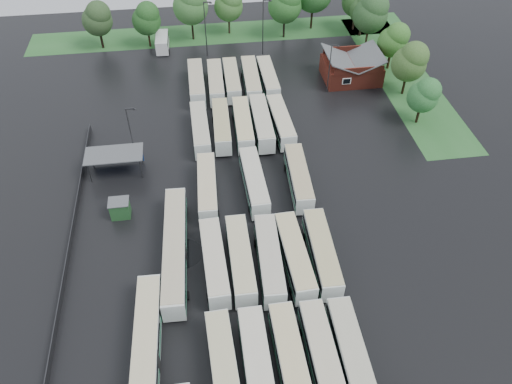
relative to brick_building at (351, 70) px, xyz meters
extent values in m
plane|color=black|center=(-24.00, -42.77, -1.87)|extent=(160.00, 160.00, 0.00)
cube|color=maroon|center=(0.00, 0.03, -0.17)|extent=(10.00, 8.00, 3.40)
cube|color=#4C4F51|center=(-2.50, 0.03, 2.43)|extent=(5.07, 8.60, 2.19)
cube|color=#4C4F51|center=(2.50, 0.03, 2.43)|extent=(5.07, 8.60, 2.19)
cube|color=maroon|center=(0.00, -3.97, 2.03)|extent=(9.00, 0.20, 1.20)
cube|color=silver|center=(-2.00, -4.02, 0.13)|extent=(1.60, 0.12, 1.20)
cylinder|color=#2D2D30|center=(-44.80, -22.77, -0.17)|extent=(0.16, 0.16, 3.40)
cylinder|color=#2D2D30|center=(-37.60, -22.77, -0.17)|extent=(0.16, 0.16, 3.40)
cylinder|color=#2D2D30|center=(-44.80, -19.57, -0.17)|extent=(0.16, 0.16, 3.40)
cylinder|color=#2D2D30|center=(-37.60, -19.57, -0.17)|extent=(0.16, 0.16, 3.40)
cube|color=#4C4F51|center=(-41.20, -21.17, 1.63)|extent=(8.20, 4.20, 0.15)
cube|color=navy|center=(-41.20, -19.27, -0.27)|extent=(7.60, 0.08, 2.60)
cube|color=#1E4D23|center=(-40.20, -30.17, -0.62)|extent=(2.50, 2.00, 2.50)
cube|color=#4C4F51|center=(-40.20, -30.17, 0.69)|extent=(2.70, 2.20, 0.12)
cube|color=#296029|center=(-22.00, 22.03, -1.86)|extent=(80.00, 10.00, 0.01)
cube|color=#296029|center=(10.00, 0.03, -1.86)|extent=(10.00, 50.00, 0.01)
cube|color=#2D2D30|center=(-46.20, -34.77, -1.27)|extent=(0.10, 50.00, 1.20)
cube|color=silver|center=(-28.57, -54.85, -0.06)|extent=(2.95, 11.96, 2.72)
cube|color=black|center=(-28.57, -54.85, 0.48)|extent=(2.99, 11.49, 0.87)
cube|color=#165E3F|center=(-28.57, -54.85, -0.66)|extent=(2.99, 11.73, 0.60)
cube|color=#C2BB8C|center=(-28.57, -54.85, 1.35)|extent=(2.84, 11.60, 0.12)
cylinder|color=black|center=(-28.57, -51.05, -1.42)|extent=(2.52, 0.95, 0.95)
cube|color=silver|center=(-25.28, -55.25, 0.02)|extent=(2.62, 12.39, 2.84)
cube|color=black|center=(-25.28, -55.25, 0.58)|extent=(2.68, 11.89, 0.91)
cube|color=#1D6543|center=(-25.28, -55.25, -0.61)|extent=(2.67, 12.14, 0.62)
cube|color=beige|center=(-25.28, -55.25, 1.49)|extent=(2.51, 12.01, 0.12)
cylinder|color=black|center=(-25.28, -51.28, -1.40)|extent=(2.63, 0.99, 0.99)
cube|color=silver|center=(-21.88, -55.08, -0.01)|extent=(2.68, 12.24, 2.80)
cube|color=black|center=(-21.88, -55.08, 0.55)|extent=(2.74, 11.76, 0.90)
cube|color=#175C3D|center=(-21.88, -55.08, -0.62)|extent=(2.73, 12.00, 0.62)
cube|color=#CEBD89|center=(-21.88, -55.08, 1.44)|extent=(2.57, 11.88, 0.12)
cylinder|color=black|center=(-21.88, -51.17, -1.41)|extent=(2.60, 0.98, 0.98)
cube|color=silver|center=(-18.65, -55.15, -0.02)|extent=(2.54, 12.14, 2.78)
cube|color=black|center=(-18.65, -55.15, 0.54)|extent=(2.60, 11.65, 0.89)
cube|color=#1C6547|center=(-18.65, -55.15, -0.63)|extent=(2.59, 11.90, 0.61)
cube|color=#C1B798|center=(-18.65, -55.15, 1.42)|extent=(2.44, 11.77, 0.12)
cylinder|color=black|center=(-18.65, -51.27, -1.41)|extent=(2.58, 0.97, 0.97)
cube|color=silver|center=(-15.70, -55.21, -0.03)|extent=(2.73, 12.13, 2.77)
cube|color=black|center=(-15.70, -55.21, 0.53)|extent=(2.78, 11.65, 0.89)
cube|color=#1A5E3D|center=(-15.70, -55.21, -0.64)|extent=(2.77, 11.89, 0.61)
cube|color=#B3AF95|center=(-15.70, -55.21, 1.41)|extent=(2.62, 11.77, 0.12)
cylinder|color=black|center=(-15.70, -51.34, -1.41)|extent=(2.57, 0.97, 0.97)
cube|color=silver|center=(-28.46, -41.36, -0.05)|extent=(2.86, 12.00, 2.73)
cube|color=black|center=(-28.46, -41.36, 0.49)|extent=(2.90, 11.52, 0.87)
cube|color=#0E553B|center=(-28.46, -41.36, -0.65)|extent=(2.90, 11.76, 0.60)
cube|color=beige|center=(-28.46, -41.36, 1.36)|extent=(2.75, 11.64, 0.12)
cylinder|color=black|center=(-28.46, -45.18, -1.42)|extent=(2.53, 0.95, 0.95)
cylinder|color=black|center=(-28.46, -37.55, -1.42)|extent=(2.53, 0.95, 0.95)
cube|color=silver|center=(-25.34, -41.41, -0.02)|extent=(2.58, 12.14, 2.78)
cube|color=black|center=(-25.34, -41.41, 0.53)|extent=(2.64, 11.65, 0.89)
cube|color=#145E3F|center=(-25.34, -41.41, -0.63)|extent=(2.63, 11.89, 0.61)
cube|color=#C5BB8F|center=(-25.34, -41.41, 1.42)|extent=(2.48, 11.77, 0.12)
cylinder|color=black|center=(-25.34, -45.29, -1.41)|extent=(2.58, 0.97, 0.97)
cylinder|color=black|center=(-25.34, -37.53, -1.41)|extent=(2.58, 0.97, 0.97)
cube|color=silver|center=(-21.95, -41.91, 0.00)|extent=(3.12, 12.37, 2.81)
cube|color=black|center=(-21.95, -41.91, 0.56)|extent=(3.16, 11.88, 0.90)
cube|color=#1E563C|center=(-21.95, -41.91, -0.62)|extent=(3.16, 12.12, 0.62)
cube|color=#B7B09B|center=(-21.95, -41.91, 1.45)|extent=(3.00, 11.99, 0.12)
cylinder|color=black|center=(-21.95, -45.84, -1.41)|extent=(2.61, 0.98, 0.98)
cylinder|color=black|center=(-21.95, -37.99, -1.41)|extent=(2.61, 0.98, 0.98)
cube|color=silver|center=(-18.88, -41.85, -0.01)|extent=(2.94, 12.26, 2.79)
cube|color=black|center=(-18.88, -41.85, 0.54)|extent=(2.98, 11.77, 0.89)
cube|color=#245B46|center=(-18.88, -41.85, -0.63)|extent=(2.98, 12.02, 0.61)
cube|color=#C8BA85|center=(-18.88, -41.85, 1.43)|extent=(2.82, 11.89, 0.12)
cylinder|color=black|center=(-18.88, -45.75, -1.41)|extent=(2.59, 0.97, 0.97)
cylinder|color=black|center=(-18.88, -37.95, -1.41)|extent=(2.59, 0.97, 0.97)
cube|color=silver|center=(-15.53, -41.77, -0.01)|extent=(2.93, 12.30, 2.80)
cube|color=black|center=(-15.53, -41.77, 0.55)|extent=(2.98, 11.81, 0.90)
cube|color=#105737|center=(-15.53, -41.77, -0.62)|extent=(2.97, 12.06, 0.62)
cube|color=tan|center=(-15.53, -41.77, 1.45)|extent=(2.82, 11.93, 0.12)
cylinder|color=black|center=(-15.53, -45.69, -1.41)|extent=(2.60, 0.98, 0.98)
cylinder|color=black|center=(-15.53, -37.86, -1.41)|extent=(2.60, 0.98, 0.98)
cube|color=silver|center=(-28.42, -28.21, -0.06)|extent=(2.94, 11.96, 2.72)
cube|color=black|center=(-28.42, -28.21, 0.48)|extent=(2.98, 11.49, 0.87)
cube|color=#1D6743|center=(-28.42, -28.21, -0.66)|extent=(2.98, 11.72, 0.60)
cube|color=beige|center=(-28.42, -28.21, 1.35)|extent=(2.82, 11.60, 0.12)
cylinder|color=black|center=(-28.42, -32.01, -1.42)|extent=(2.52, 0.95, 0.95)
cylinder|color=black|center=(-28.42, -24.41, -1.42)|extent=(2.52, 0.95, 0.95)
cube|color=silver|center=(-21.89, -27.97, -0.01)|extent=(2.83, 12.24, 2.79)
cube|color=black|center=(-21.89, -27.97, 0.54)|extent=(2.88, 11.75, 0.89)
cube|color=#1E5640|center=(-21.89, -27.97, -0.63)|extent=(2.87, 11.99, 0.61)
cube|color=beige|center=(-21.89, -27.97, 1.43)|extent=(2.72, 11.87, 0.12)
cylinder|color=black|center=(-21.89, -31.87, -1.41)|extent=(2.59, 0.97, 0.97)
cylinder|color=black|center=(-21.89, -24.08, -1.41)|extent=(2.59, 0.97, 0.97)
cube|color=silver|center=(-15.57, -27.96, -0.04)|extent=(3.08, 12.12, 2.75)
cube|color=black|center=(-15.57, -27.96, 0.51)|extent=(3.11, 11.64, 0.88)
cube|color=#175A3A|center=(-15.57, -27.96, -0.64)|extent=(3.11, 11.88, 0.61)
cube|color=tan|center=(-15.57, -27.96, 1.39)|extent=(2.96, 11.75, 0.12)
cylinder|color=black|center=(-15.57, -31.80, -1.42)|extent=(2.55, 0.96, 0.96)
cylinder|color=black|center=(-15.57, -24.12, -1.42)|extent=(2.55, 0.96, 0.96)
cube|color=silver|center=(-28.58, -14.58, -0.05)|extent=(2.64, 11.96, 2.73)
cube|color=black|center=(-28.58, -14.58, 0.49)|extent=(2.70, 11.48, 0.87)
cube|color=#206048|center=(-28.58, -14.58, -0.65)|extent=(2.69, 11.72, 0.60)
cube|color=#B9B39A|center=(-28.58, -14.58, 1.36)|extent=(2.54, 11.60, 0.12)
cylinder|color=black|center=(-28.58, -18.40, -1.42)|extent=(2.53, 0.95, 0.95)
cylinder|color=black|center=(-28.58, -10.77, -1.42)|extent=(2.53, 0.95, 0.95)
cube|color=silver|center=(-25.20, -14.15, -0.05)|extent=(2.91, 12.04, 2.74)
cube|color=black|center=(-25.20, -14.15, 0.50)|extent=(2.95, 11.57, 0.88)
cube|color=#135F39|center=(-25.20, -14.15, -0.65)|extent=(2.95, 11.80, 0.60)
cube|color=tan|center=(-25.20, -14.15, 1.37)|extent=(2.79, 11.68, 0.12)
cylinder|color=black|center=(-25.20, -17.97, -1.42)|extent=(2.54, 0.96, 0.96)
cylinder|color=black|center=(-25.20, -10.32, -1.42)|extent=(2.54, 0.96, 0.96)
cube|color=silver|center=(-21.81, -14.36, -0.02)|extent=(2.89, 12.23, 2.79)
cube|color=black|center=(-21.81, -14.36, 0.54)|extent=(2.93, 11.75, 0.89)
cube|color=#185E44|center=(-21.81, -14.36, -0.63)|extent=(2.93, 11.99, 0.61)
cube|color=#CFC28B|center=(-21.81, -14.36, 1.43)|extent=(2.77, 11.86, 0.12)
cylinder|color=black|center=(-21.81, -18.25, -1.41)|extent=(2.58, 0.97, 0.97)
cylinder|color=black|center=(-21.81, -10.47, -1.41)|extent=(2.58, 0.97, 0.97)
cube|color=silver|center=(-18.80, -14.32, 0.04)|extent=(2.76, 12.55, 2.87)
cube|color=black|center=(-18.80, -14.32, 0.61)|extent=(2.82, 12.05, 0.92)
cube|color=#1F5E46|center=(-18.80, -14.32, -0.59)|extent=(2.81, 12.30, 0.63)
cube|color=#BEB79E|center=(-18.80, -14.32, 1.52)|extent=(2.66, 12.17, 0.13)
cylinder|color=black|center=(-18.80, -18.32, -1.40)|extent=(2.66, 1.00, 1.00)
cylinder|color=black|center=(-18.80, -10.31, -1.40)|extent=(2.66, 1.00, 1.00)
cube|color=silver|center=(-15.70, -14.37, -0.04)|extent=(2.90, 12.10, 2.76)
cube|color=black|center=(-15.70, -14.37, 0.51)|extent=(2.94, 11.62, 0.88)
cube|color=#1D5B3E|center=(-15.70, -14.37, -0.64)|extent=(2.94, 11.86, 0.61)
cube|color=beige|center=(-15.70, -14.37, 1.39)|extent=(2.79, 11.73, 0.12)
cylinder|color=black|center=(-15.70, -18.22, -1.42)|extent=(2.55, 0.96, 0.96)
cylinder|color=black|center=(-15.70, -10.52, -1.42)|extent=(2.55, 0.96, 0.96)
cube|color=silver|center=(-28.45, -0.70, 0.02)|extent=(2.62, 12.39, 2.84)
cube|color=black|center=(-28.45, -0.70, 0.59)|extent=(2.68, 11.90, 0.91)
cube|color=#1C5A3C|center=(-28.45, -0.70, -0.61)|extent=(2.67, 12.15, 0.62)
cube|color=tan|center=(-28.45, -0.70, 1.49)|extent=(2.52, 12.02, 0.12)
cylinder|color=black|center=(-28.45, -4.67, -1.40)|extent=(2.63, 0.99, 0.99)
cylinder|color=black|center=(-28.45, 3.26, -1.40)|extent=(2.63, 0.99, 0.99)
cube|color=silver|center=(-25.06, -0.92, -0.04)|extent=(2.85, 12.09, 2.76)
cube|color=black|center=(-25.06, -0.92, 0.51)|extent=(2.90, 11.61, 0.88)
cube|color=#176749|center=(-25.06, -0.92, -0.64)|extent=(2.90, 11.85, 0.61)
cube|color=#B8AC8A|center=(-25.06, -0.92, 1.39)|extent=(2.74, 11.73, 0.12)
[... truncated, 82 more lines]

